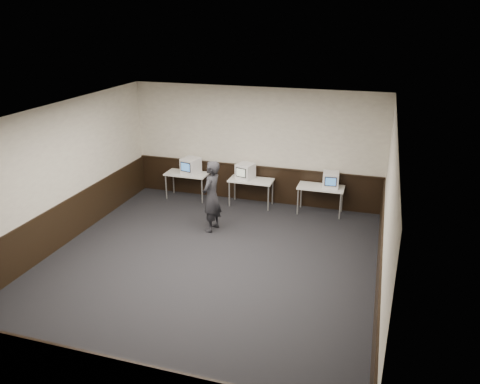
% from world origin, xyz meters
% --- Properties ---
extents(floor, '(8.00, 8.00, 0.00)m').
position_xyz_m(floor, '(0.00, 0.00, 0.00)').
color(floor, black).
rests_on(floor, ground).
extents(ceiling, '(8.00, 8.00, 0.00)m').
position_xyz_m(ceiling, '(0.00, 0.00, 3.20)').
color(ceiling, white).
rests_on(ceiling, back_wall).
extents(back_wall, '(7.00, 0.00, 7.00)m').
position_xyz_m(back_wall, '(0.00, 4.00, 1.60)').
color(back_wall, beige).
rests_on(back_wall, ground).
extents(front_wall, '(7.00, 0.00, 7.00)m').
position_xyz_m(front_wall, '(0.00, -4.00, 1.60)').
color(front_wall, beige).
rests_on(front_wall, ground).
extents(left_wall, '(0.00, 8.00, 8.00)m').
position_xyz_m(left_wall, '(-3.50, 0.00, 1.60)').
color(left_wall, beige).
rests_on(left_wall, ground).
extents(right_wall, '(0.00, 8.00, 8.00)m').
position_xyz_m(right_wall, '(3.50, 0.00, 1.60)').
color(right_wall, beige).
rests_on(right_wall, ground).
extents(wainscot_back, '(6.98, 0.04, 1.00)m').
position_xyz_m(wainscot_back, '(0.00, 3.98, 0.50)').
color(wainscot_back, black).
rests_on(wainscot_back, back_wall).
extents(wainscot_front, '(6.98, 0.04, 1.00)m').
position_xyz_m(wainscot_front, '(0.00, -3.98, 0.50)').
color(wainscot_front, black).
rests_on(wainscot_front, front_wall).
extents(wainscot_left, '(0.04, 7.98, 1.00)m').
position_xyz_m(wainscot_left, '(-3.48, 0.00, 0.50)').
color(wainscot_left, black).
rests_on(wainscot_left, left_wall).
extents(wainscot_right, '(0.04, 7.98, 1.00)m').
position_xyz_m(wainscot_right, '(3.48, 0.00, 0.50)').
color(wainscot_right, black).
rests_on(wainscot_right, right_wall).
extents(wainscot_rail, '(6.98, 0.06, 0.04)m').
position_xyz_m(wainscot_rail, '(0.00, 3.96, 1.02)').
color(wainscot_rail, black).
rests_on(wainscot_rail, wainscot_back).
extents(desk_left, '(1.20, 0.60, 0.75)m').
position_xyz_m(desk_left, '(-1.90, 3.60, 0.68)').
color(desk_left, white).
rests_on(desk_left, ground).
extents(desk_center, '(1.20, 0.60, 0.75)m').
position_xyz_m(desk_center, '(0.00, 3.60, 0.68)').
color(desk_center, white).
rests_on(desk_center, ground).
extents(desk_right, '(1.20, 0.60, 0.75)m').
position_xyz_m(desk_right, '(1.90, 3.60, 0.68)').
color(desk_right, white).
rests_on(desk_right, ground).
extents(emac_left, '(0.55, 0.57, 0.45)m').
position_xyz_m(emac_left, '(-1.78, 3.62, 0.97)').
color(emac_left, white).
rests_on(emac_left, desk_left).
extents(emac_center, '(0.53, 0.54, 0.42)m').
position_xyz_m(emac_center, '(-0.18, 3.64, 0.96)').
color(emac_center, white).
rests_on(emac_center, desk_center).
extents(emac_right, '(0.44, 0.47, 0.41)m').
position_xyz_m(emac_right, '(2.14, 3.64, 0.95)').
color(emac_right, white).
rests_on(emac_right, desk_right).
extents(person, '(0.50, 0.69, 1.77)m').
position_xyz_m(person, '(-0.48, 1.78, 0.88)').
color(person, black).
rests_on(person, ground).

